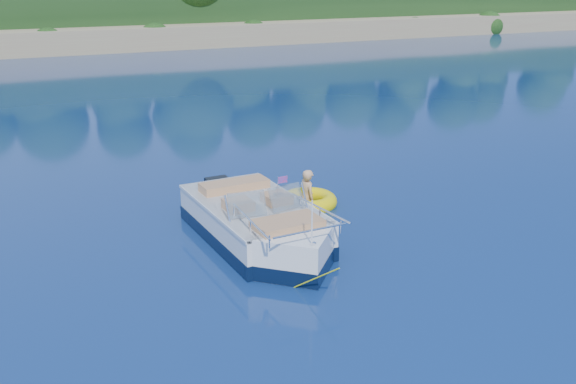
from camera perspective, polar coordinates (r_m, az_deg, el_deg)
name	(u,v)px	position (r m, az deg, el deg)	size (l,w,h in m)	color
ground	(272,285)	(10.90, -1.46, -8.27)	(160.00, 160.00, 0.00)	#0A1D48
shoreline	(14,14)	(72.85, -23.16, 14.33)	(170.00, 59.00, 6.00)	#9E805C
motorboat	(261,228)	(12.33, -2.43, -3.22)	(1.97, 5.15, 1.71)	white
tow_tube	(308,201)	(14.49, 1.83, -0.80)	(1.72, 1.72, 0.34)	#FFDF05
boy	(306,205)	(14.52, 1.60, -1.13)	(0.49, 0.32, 1.35)	tan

